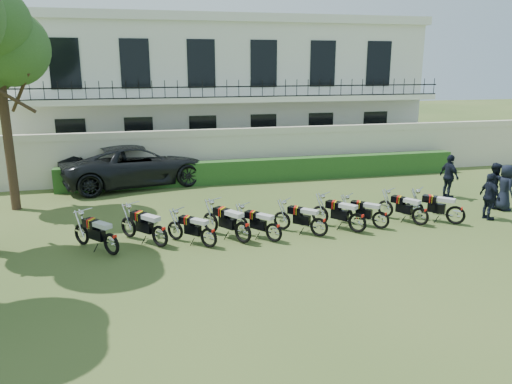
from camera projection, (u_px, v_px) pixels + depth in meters
ground at (296, 234)px, 15.38m from camera, size 100.00×100.00×0.00m
perimeter_wall at (242, 153)px, 22.62m from camera, size 30.00×0.35×2.30m
hedge at (268, 170)px, 22.26m from camera, size 18.00×0.60×1.00m
building at (220, 90)px, 27.59m from camera, size 20.40×9.60×7.40m
motorcycle_0 at (111, 239)px, 13.55m from camera, size 1.34×1.58×1.08m
motorcycle_1 at (160, 231)px, 14.15m from camera, size 1.35×1.61×1.09m
motorcycle_2 at (209, 233)px, 14.14m from camera, size 1.35×1.32×0.98m
motorcycle_3 at (243, 227)px, 14.47m from camera, size 1.22×1.73×1.10m
motorcycle_4 at (274, 228)px, 14.58m from camera, size 1.24×1.42×0.98m
motorcycle_5 at (319, 222)px, 15.03m from camera, size 1.40×1.35×1.01m
motorcycle_6 at (358, 218)px, 15.37m from camera, size 1.29×1.60×1.07m
motorcycle_7 at (381, 216)px, 15.75m from camera, size 1.32×1.33×0.97m
motorcycle_8 at (421, 212)px, 16.09m from camera, size 1.07×1.61×1.01m
motorcycle_9 at (456, 211)px, 16.17m from camera, size 1.44×1.43×1.06m
suv at (137, 165)px, 21.46m from camera, size 6.83×4.33×1.76m
officer_2 at (490, 197)px, 16.67m from camera, size 0.39×0.94×1.60m
officer_3 at (505, 187)px, 17.78m from camera, size 0.66×0.89×1.65m
officer_4 at (494, 185)px, 18.12m from camera, size 0.67×0.84×1.66m
officer_5 at (449, 176)px, 19.37m from camera, size 0.50×1.04×1.71m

